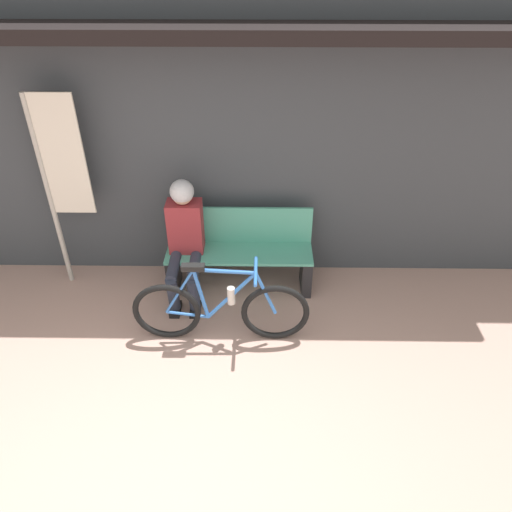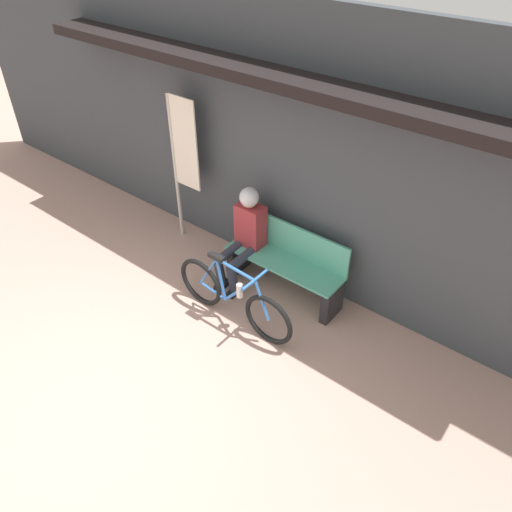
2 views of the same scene
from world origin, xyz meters
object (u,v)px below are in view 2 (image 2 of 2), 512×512
at_px(park_bench_near, 286,264).
at_px(bicycle, 233,298).
at_px(person_seated, 245,230).
at_px(banner_pole, 182,153).

height_order(park_bench_near, bicycle, park_bench_near).
height_order(bicycle, person_seated, person_seated).
height_order(park_bench_near, banner_pole, banner_pole).
bearing_deg(park_bench_near, banner_pole, 177.97).
bearing_deg(person_seated, park_bench_near, 12.51).
xyz_separation_m(park_bench_near, bicycle, (-0.14, -0.81, -0.06)).
xyz_separation_m(bicycle, banner_pole, (-1.55, 0.87, 0.95)).
xyz_separation_m(park_bench_near, person_seated, (-0.53, -0.12, 0.32)).
xyz_separation_m(park_bench_near, banner_pole, (-1.69, 0.06, 0.89)).
bearing_deg(bicycle, banner_pole, 150.82).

